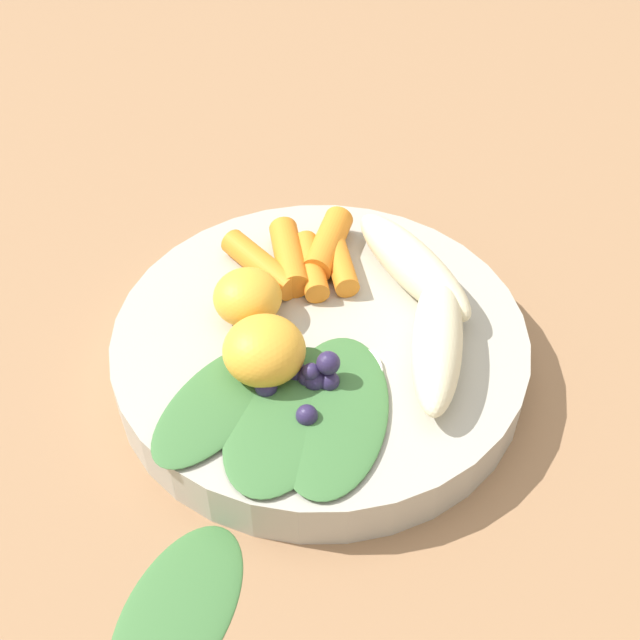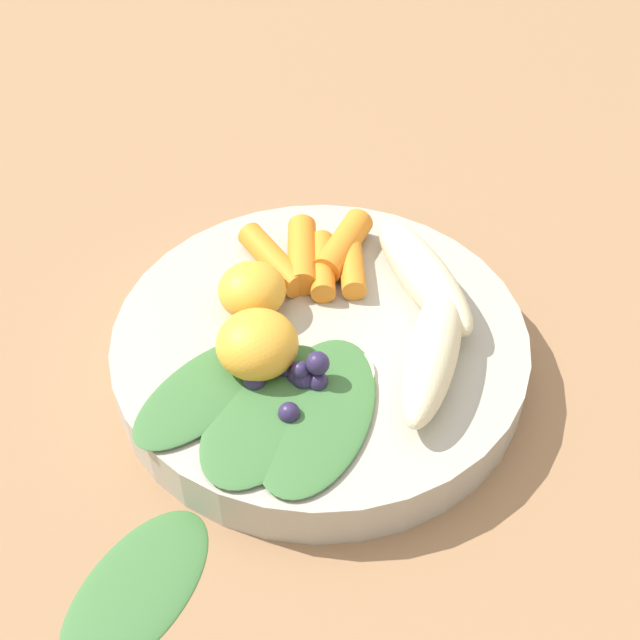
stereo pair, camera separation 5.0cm
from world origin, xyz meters
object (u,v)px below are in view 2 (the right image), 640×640
kale_leaf_stray (136,587)px  banana_peeled_right (433,352)px  orange_segment_near (257,344)px  banana_peeled_left (423,274)px  bowl (320,349)px

kale_leaf_stray → banana_peeled_right: bearing=156.6°
banana_peeled_right → orange_segment_near: 0.10m
banana_peeled_right → kale_leaf_stray: 0.20m
banana_peeled_left → kale_leaf_stray: size_ratio=1.12×
bowl → banana_peeled_left: 0.08m
bowl → banana_peeled_right: bearing=66.5°
banana_peeled_left → banana_peeled_right: (0.07, 0.00, 0.00)m
banana_peeled_left → banana_peeled_right: bearing=156.8°
orange_segment_near → kale_leaf_stray: 0.14m
banana_peeled_left → banana_peeled_right: same height
banana_peeled_right → kale_leaf_stray: (0.13, -0.15, -0.04)m
banana_peeled_right → orange_segment_near: (-0.00, -0.10, 0.00)m
banana_peeled_right → orange_segment_near: size_ratio=2.38×
bowl → orange_segment_near: size_ratio=5.34×
banana_peeled_right → orange_segment_near: bearing=104.0°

